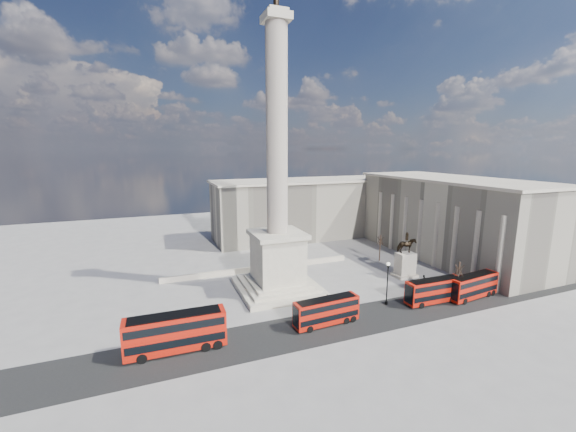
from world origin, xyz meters
The scene contains 18 objects.
ground centered at (0.00, 0.00, 0.00)m, with size 180.00×180.00×0.00m, color gray.
asphalt_road centered at (5.00, -10.00, 0.00)m, with size 120.00×9.00×0.01m, color black.
nelsons_column centered at (0.00, 5.00, 12.92)m, with size 14.00×14.00×49.85m.
balustrade_wall centered at (0.00, 16.00, 0.55)m, with size 40.00×0.60×1.10m, color beige.
building_east centered at (45.00, 10.00, 9.32)m, with size 19.00×46.00×18.60m.
building_northeast centered at (20.00, 40.00, 8.32)m, with size 51.00×17.00×16.60m.
red_bus_a centered at (-18.40, -8.91, 2.61)m, with size 12.33×3.12×4.98m.
red_bus_b centered at (2.35, -9.58, 2.10)m, with size 10.01×2.89×4.01m.
red_bus_c centered at (22.34, -9.43, 2.16)m, with size 10.18×2.59×4.11m.
red_bus_d centered at (29.95, -10.31, 2.18)m, with size 10.46×3.52×4.16m.
victorian_lamp centered at (14.60, -7.13, 4.27)m, with size 0.62×0.62×7.26m.
equestrian_statue centered at (26.05, 2.34, 3.20)m, with size 4.42×3.32×9.10m.
bare_tree_near centered at (27.11, -9.66, 5.48)m, with size 1.59×1.59×6.96m.
bare_tree_mid centered at (38.21, 7.33, 5.03)m, with size 1.68×1.68×6.39m.
bare_tree_far centered at (27.38, 12.60, 5.04)m, with size 1.57×1.57×6.40m.
pedestrian_walking centered at (23.15, -3.46, 0.89)m, with size 0.65×0.43×1.78m, color black.
pedestrian_standing centered at (26.66, -2.23, 0.89)m, with size 0.86×0.67×1.78m, color black.
pedestrian_crossing centered at (5.66, -3.45, 0.84)m, with size 0.99×0.41×1.69m, color black.
Camera 1 is at (-20.13, -51.79, 25.15)m, focal length 22.00 mm.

